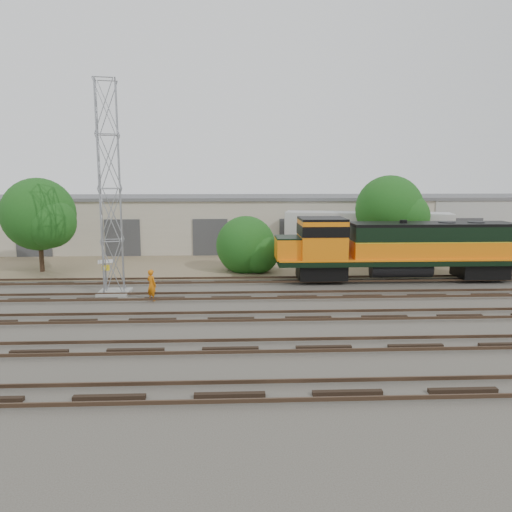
{
  "coord_description": "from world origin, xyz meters",
  "views": [
    {
      "loc": [
        -3.82,
        -27.81,
        7.37
      ],
      "look_at": [
        -2.4,
        4.0,
        2.2
      ],
      "focal_mm": 35.0,
      "sensor_mm": 36.0,
      "label": 1
    }
  ],
  "objects_px": {
    "worker": "(152,285)",
    "semi_trailer": "(370,231)",
    "locomotive": "(398,247)",
    "signal_tower": "(110,193)"
  },
  "relations": [
    {
      "from": "locomotive",
      "to": "semi_trailer",
      "type": "bearing_deg",
      "value": 87.97
    },
    {
      "from": "worker",
      "to": "semi_trailer",
      "type": "distance_m",
      "value": 21.0
    },
    {
      "from": "signal_tower",
      "to": "semi_trailer",
      "type": "bearing_deg",
      "value": 29.86
    },
    {
      "from": "signal_tower",
      "to": "worker",
      "type": "distance_m",
      "value": 6.24
    },
    {
      "from": "locomotive",
      "to": "signal_tower",
      "type": "distance_m",
      "value": 19.51
    },
    {
      "from": "locomotive",
      "to": "worker",
      "type": "xyz_separation_m",
      "value": [
        -16.28,
        -4.72,
        -1.47
      ]
    },
    {
      "from": "worker",
      "to": "semi_trailer",
      "type": "xyz_separation_m",
      "value": [
        16.57,
        12.79,
        1.73
      ]
    },
    {
      "from": "worker",
      "to": "semi_trailer",
      "type": "relative_size",
      "value": 0.13
    },
    {
      "from": "signal_tower",
      "to": "semi_trailer",
      "type": "height_order",
      "value": "signal_tower"
    },
    {
      "from": "locomotive",
      "to": "semi_trailer",
      "type": "relative_size",
      "value": 1.24
    }
  ]
}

